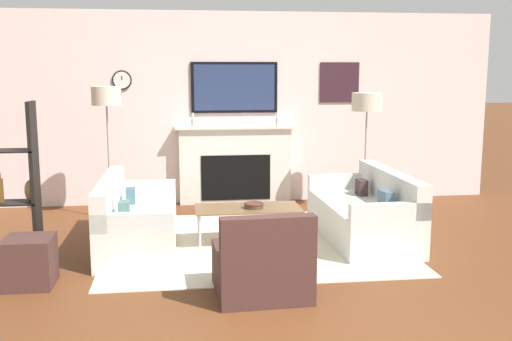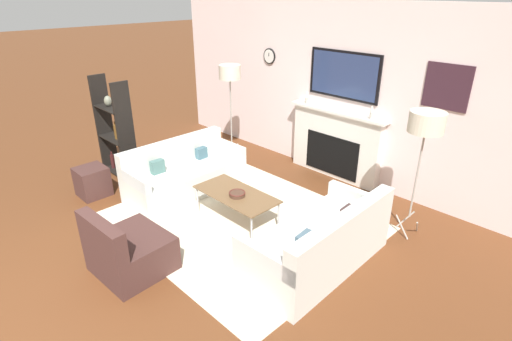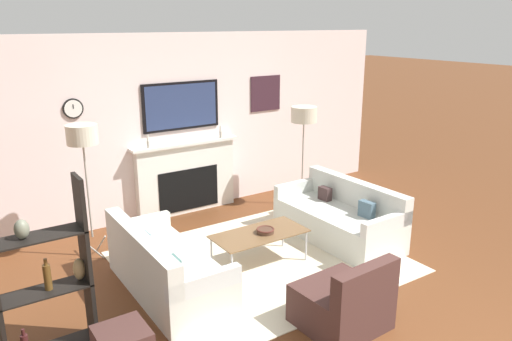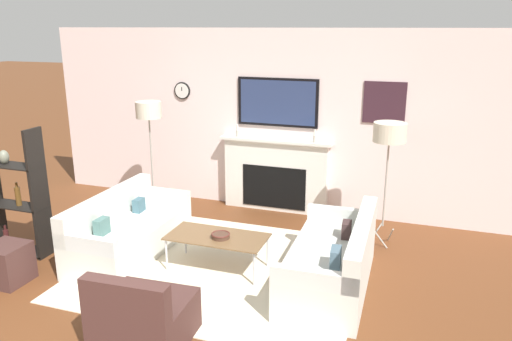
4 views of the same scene
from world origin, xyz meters
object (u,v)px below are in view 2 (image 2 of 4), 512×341
Objects in this scene: decorative_bowl at (237,194)px; ottoman at (92,182)px; floor_lamp_right at (427,124)px; armchair at (128,251)px; coffee_table at (236,195)px; couch_right at (320,244)px; shelf_unit at (115,130)px; floor_lamp_left at (230,74)px; couch_left at (184,174)px.

ottoman is (-2.12, -1.00, -0.22)m from decorative_bowl.
floor_lamp_right is 3.64× the size of ottoman.
armchair is 3.72× the size of decorative_bowl.
armchair reaches higher than coffee_table.
armchair is at bearing -92.04° from coffee_table.
armchair is at bearing -13.86° from ottoman.
floor_lamp_right reaches higher than ottoman.
floor_lamp_right reaches higher than armchair.
decorative_bowl is at bearing -140.44° from floor_lamp_right.
ottoman is at bearing -154.81° from decorative_bowl.
couch_right is at bearing -106.87° from floor_lamp_right.
couch_right is at bearing 17.40° from ottoman.
ottoman is at bearing -57.13° from shelf_unit.
couch_right is 1.13× the size of shelf_unit.
decorative_bowl reaches higher than ottoman.
floor_lamp_right is (0.40, 1.32, 1.17)m from couch_right.
floor_lamp_left reaches higher than couch_right.
decorative_bowl is 0.13× the size of floor_lamp_right.
armchair is 0.70× the size of coffee_table.
ottoman is at bearing -162.60° from couch_right.
floor_lamp_right reaches higher than couch_left.
couch_left is 2.22× the size of armchair.
shelf_unit reaches higher than couch_right.
couch_left is at bearing 126.76° from armchair.
couch_left is 1.29m from decorative_bowl.
decorative_bowl is 0.14× the size of shelf_unit.
floor_lamp_left is (-0.40, 1.32, 1.27)m from couch_left.
floor_lamp_right is (1.68, 1.38, 1.01)m from decorative_bowl.
decorative_bowl is 2.43m from floor_lamp_left.
floor_lamp_right is at bearing 22.13° from shelf_unit.
couch_left is 2.55m from couch_right.
couch_right is at bearing 1.30° from coffee_table.
coffee_table is 2.54m from shelf_unit.
couch_left is 1.05× the size of floor_lamp_left.
floor_lamp_left is at bearing 140.18° from coffee_table.
floor_lamp_right is at bearing 24.04° from couch_left.
coffee_table is at bearing -142.19° from floor_lamp_right.
coffee_table is at bearing -178.70° from couch_right.
ottoman is (0.43, -0.66, -0.54)m from shelf_unit.
floor_lamp_right is (1.74, 1.35, 1.06)m from coffee_table.
couch_left is 1.42m from shelf_unit.
coffee_table is at bearing 8.47° from shelf_unit.
couch_right is 2.09m from armchair.
floor_lamp_left is 2.08m from shelf_unit.
armchair is 1.51m from decorative_bowl.
decorative_bowl is 0.49× the size of ottoman.
armchair is (-1.39, -1.56, -0.02)m from couch_right.
floor_lamp_left is at bearing 63.12° from shelf_unit.
armchair is at bearing -53.24° from couch_left.
floor_lamp_right is at bearing 39.56° from decorative_bowl.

